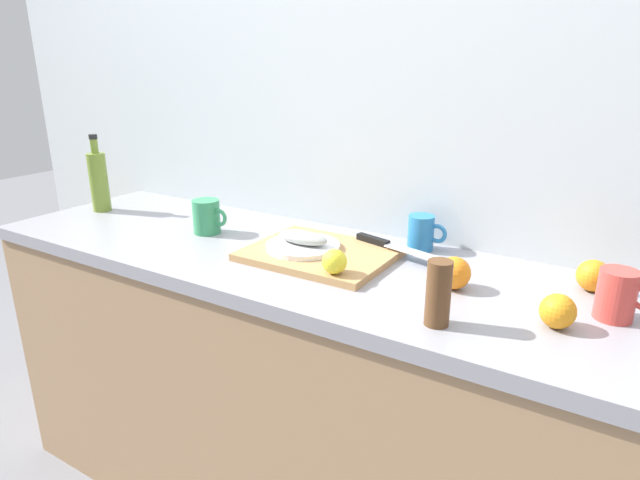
% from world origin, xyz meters
% --- Properties ---
extents(back_wall, '(3.20, 0.05, 2.50)m').
position_xyz_m(back_wall, '(0.00, 0.33, 1.25)').
color(back_wall, silver).
rests_on(back_wall, ground_plane).
extents(kitchen_counter, '(2.00, 0.60, 0.90)m').
position_xyz_m(kitchen_counter, '(0.00, 0.00, 0.45)').
color(kitchen_counter, '#9E7A56').
rests_on(kitchen_counter, ground_plane).
extents(cutting_board, '(0.39, 0.32, 0.02)m').
position_xyz_m(cutting_board, '(0.06, 0.02, 0.91)').
color(cutting_board, tan).
rests_on(cutting_board, kitchen_counter).
extents(white_plate, '(0.21, 0.21, 0.01)m').
position_xyz_m(white_plate, '(0.01, 0.01, 0.93)').
color(white_plate, white).
rests_on(white_plate, cutting_board).
extents(fish_fillet, '(0.16, 0.07, 0.04)m').
position_xyz_m(fish_fillet, '(0.01, 0.01, 0.95)').
color(fish_fillet, '#999E99').
rests_on(fish_fillet, white_plate).
extents(chef_knife, '(0.29, 0.10, 0.02)m').
position_xyz_m(chef_knife, '(0.21, 0.14, 0.93)').
color(chef_knife, silver).
rests_on(chef_knife, cutting_board).
extents(lemon_0, '(0.06, 0.06, 0.06)m').
position_xyz_m(lemon_0, '(0.18, -0.10, 0.95)').
color(lemon_0, yellow).
rests_on(lemon_0, cutting_board).
extents(olive_oil_bottle, '(0.06, 0.06, 0.28)m').
position_xyz_m(olive_oil_bottle, '(-0.87, 0.02, 1.01)').
color(olive_oil_bottle, olive).
rests_on(olive_oil_bottle, kitchen_counter).
extents(coffee_mug_0, '(0.13, 0.09, 0.11)m').
position_xyz_m(coffee_mug_0, '(-0.36, 0.02, 0.95)').
color(coffee_mug_0, '#338C59').
rests_on(coffee_mug_0, kitchen_counter).
extents(coffee_mug_1, '(0.12, 0.08, 0.11)m').
position_xyz_m(coffee_mug_1, '(0.79, 0.03, 0.96)').
color(coffee_mug_1, '#CC3F38').
rests_on(coffee_mug_1, kitchen_counter).
extents(coffee_mug_2, '(0.12, 0.08, 0.10)m').
position_xyz_m(coffee_mug_2, '(0.28, 0.23, 0.95)').
color(coffee_mug_2, '#2672B2').
rests_on(coffee_mug_2, kitchen_counter).
extents(orange_0, '(0.07, 0.07, 0.07)m').
position_xyz_m(orange_0, '(0.69, -0.07, 0.94)').
color(orange_0, orange).
rests_on(orange_0, kitchen_counter).
extents(orange_1, '(0.08, 0.08, 0.08)m').
position_xyz_m(orange_1, '(0.73, 0.17, 0.94)').
color(orange_1, orange).
rests_on(orange_1, kitchen_counter).
extents(orange_2, '(0.08, 0.08, 0.08)m').
position_xyz_m(orange_2, '(0.45, 0.01, 0.94)').
color(orange_2, orange).
rests_on(orange_2, kitchen_counter).
extents(pepper_mill, '(0.05, 0.05, 0.14)m').
position_xyz_m(pepper_mill, '(0.48, -0.19, 0.97)').
color(pepper_mill, brown).
rests_on(pepper_mill, kitchen_counter).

